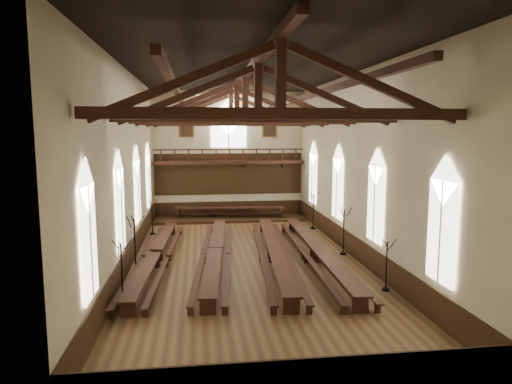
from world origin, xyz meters
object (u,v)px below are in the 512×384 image
at_px(candelabrum_left_mid, 135,256).
at_px(candelabrum_right_near, 386,275).
at_px(high_table, 229,209).
at_px(dais, 229,218).
at_px(refectory_row_b, 216,252).
at_px(refectory_row_a, 156,254).
at_px(refectory_row_d, 318,250).
at_px(refectory_row_c, 275,250).
at_px(candelabrum_right_mid, 343,240).
at_px(candelabrum_left_far, 152,224).
at_px(candelabrum_left_near, 122,284).
at_px(candelabrum_right_far, 313,218).

xyz_separation_m(candelabrum_left_mid, candelabrum_right_near, (11.10, -3.87, -0.17)).
distance_m(high_table, candelabrum_right_near, 17.67).
distance_m(dais, candelabrum_right_near, 17.68).
bearing_deg(candelabrum_left_mid, refectory_row_b, 19.41).
xyz_separation_m(refectory_row_a, refectory_row_d, (8.49, -0.47, 0.04)).
bearing_deg(refectory_row_c, refectory_row_d, -7.30).
bearing_deg(candelabrum_right_mid, candelabrum_right_near, -90.00).
xyz_separation_m(refectory_row_c, candelabrum_left_mid, (-7.07, -1.19, 0.28)).
distance_m(refectory_row_b, high_table, 11.59).
height_order(candelabrum_left_far, candelabrum_right_near, candelabrum_left_far).
bearing_deg(refectory_row_c, high_table, 97.82).
height_order(refectory_row_b, candelabrum_left_near, candelabrum_left_near).
relative_size(dais, candelabrum_right_mid, 4.21).
bearing_deg(refectory_row_c, refectory_row_a, 178.33).
distance_m(dais, candelabrum_right_far, 7.01).
distance_m(refectory_row_b, candelabrum_left_mid, 4.21).
height_order(candelabrum_right_near, candelabrum_right_far, candelabrum_right_far).
distance_m(dais, candelabrum_left_mid, 14.01).
xyz_separation_m(refectory_row_d, candelabrum_right_mid, (1.77, 1.09, 0.24)).
distance_m(candelabrum_left_near, candelabrum_right_near, 11.10).
relative_size(refectory_row_c, candelabrum_right_near, 6.54).
bearing_deg(candelabrum_right_mid, candelabrum_left_near, -151.82).
distance_m(candelabrum_left_far, candelabrum_right_near, 16.62).
height_order(refectory_row_d, candelabrum_right_far, candelabrum_right_far).
bearing_deg(candelabrum_right_far, candelabrum_right_mid, -90.00).
bearing_deg(refectory_row_a, candelabrum_right_mid, 3.45).
xyz_separation_m(refectory_row_b, candelabrum_left_mid, (-3.96, -1.40, 0.30)).
distance_m(candelabrum_right_near, candelabrum_right_mid, 5.87).
bearing_deg(high_table, candelabrum_right_far, -36.11).
relative_size(refectory_row_b, candelabrum_left_far, 6.18).
distance_m(refectory_row_b, candelabrum_right_mid, 7.17).
relative_size(high_table, candelabrum_left_mid, 3.01).
xyz_separation_m(refectory_row_a, candelabrum_right_mid, (10.26, 0.62, 0.28)).
relative_size(dais, candelabrum_left_far, 4.76).
bearing_deg(dais, candelabrum_right_near, -71.42).
height_order(refectory_row_b, dais, refectory_row_b).
distance_m(refectory_row_c, candelabrum_right_mid, 4.11).
distance_m(high_table, candelabrum_left_far, 7.01).
height_order(refectory_row_d, candelabrum_right_near, candelabrum_right_near).
height_order(refectory_row_c, candelabrum_right_near, candelabrum_right_near).
height_order(candelabrum_left_far, candelabrum_right_mid, candelabrum_right_mid).
xyz_separation_m(refectory_row_a, candelabrum_left_far, (-0.84, 7.12, 0.19)).
distance_m(dais, high_table, 0.78).
distance_m(candelabrum_left_near, candelabrum_right_far, 16.89).
bearing_deg(candelabrum_left_far, refectory_row_c, -45.92).
height_order(candelabrum_right_mid, candelabrum_right_far, candelabrum_right_mid).
relative_size(candelabrum_right_near, candelabrum_right_far, 0.88).
bearing_deg(candelabrum_left_mid, candelabrum_right_far, 38.32).
height_order(refectory_row_a, high_table, high_table).
xyz_separation_m(candelabrum_left_near, candelabrum_left_far, (0.00, 12.45, -0.07)).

